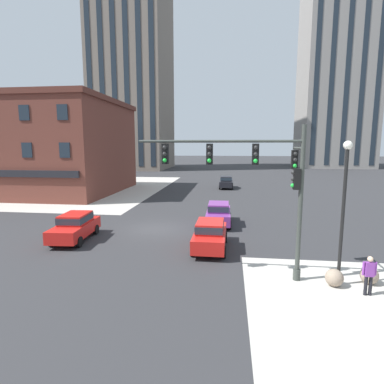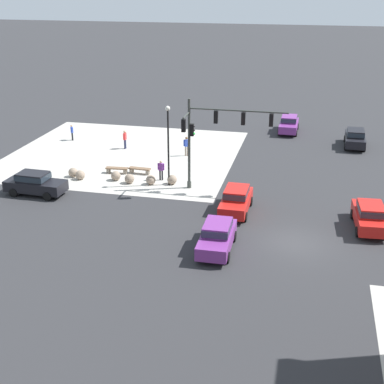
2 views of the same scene
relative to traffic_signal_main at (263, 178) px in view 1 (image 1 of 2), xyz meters
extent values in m
plane|color=#2D2D30|center=(-6.73, 7.36, -4.54)|extent=(320.00, 320.00, 0.00)
cube|color=#B7B2A8|center=(-26.73, 27.36, -4.54)|extent=(32.00, 32.00, 0.02)
cylinder|color=#383D38|center=(1.60, -0.18, -4.29)|extent=(0.32, 0.32, 0.50)
cylinder|color=#383D38|center=(1.60, -0.18, -1.13)|extent=(0.20, 0.20, 6.82)
cylinder|color=#383D38|center=(-1.94, -0.18, 1.59)|extent=(7.09, 0.12, 0.12)
cylinder|color=#383D38|center=(1.60, 0.72, 1.29)|extent=(0.11, 1.80, 0.11)
cube|color=black|center=(-0.37, -0.18, 1.04)|extent=(0.28, 0.28, 0.90)
sphere|color=#282828|center=(-0.37, -0.34, 1.32)|extent=(0.18, 0.18, 0.18)
sphere|color=#282828|center=(-0.37, -0.34, 1.04)|extent=(0.18, 0.18, 0.18)
sphere|color=green|center=(-0.37, -0.34, 0.76)|extent=(0.18, 0.18, 0.18)
cube|color=black|center=(-2.33, -0.18, 1.04)|extent=(0.28, 0.28, 0.90)
sphere|color=#282828|center=(-2.33, -0.34, 1.32)|extent=(0.18, 0.18, 0.18)
sphere|color=#282828|center=(-2.33, -0.34, 1.04)|extent=(0.18, 0.18, 0.18)
sphere|color=green|center=(-2.33, -0.34, 0.76)|extent=(0.18, 0.18, 0.18)
cube|color=black|center=(-4.30, -0.18, 1.04)|extent=(0.28, 0.28, 0.90)
sphere|color=#282828|center=(-4.30, -0.34, 1.32)|extent=(0.18, 0.18, 0.18)
sphere|color=#282828|center=(-4.30, -0.34, 1.04)|extent=(0.18, 0.18, 0.18)
sphere|color=green|center=(-4.30, -0.34, 0.76)|extent=(0.18, 0.18, 0.18)
cube|color=black|center=(1.40, -0.18, -0.01)|extent=(0.28, 0.28, 0.90)
sphere|color=#282828|center=(1.24, -0.18, 0.27)|extent=(0.18, 0.18, 0.18)
sphere|color=#282828|center=(1.24, -0.18, -0.01)|extent=(0.18, 0.18, 0.18)
sphere|color=green|center=(1.24, -0.18, -0.29)|extent=(0.18, 0.18, 0.18)
cube|color=black|center=(1.60, 1.52, 0.74)|extent=(0.28, 0.28, 0.90)
sphere|color=#282828|center=(1.60, 1.36, 1.02)|extent=(0.18, 0.18, 0.18)
sphere|color=#282828|center=(1.60, 1.36, 0.74)|extent=(0.18, 0.18, 0.18)
sphere|color=green|center=(1.60, 1.36, 0.46)|extent=(0.18, 0.18, 0.18)
sphere|color=gray|center=(3.06, -0.62, -4.17)|extent=(0.75, 0.75, 0.75)
sphere|color=gray|center=(4.64, -0.20, -4.17)|extent=(0.75, 0.75, 0.75)
cylinder|color=black|center=(4.22, -1.31, -4.14)|extent=(0.13, 0.13, 0.81)
cylinder|color=black|center=(4.04, -1.32, -4.14)|extent=(0.13, 0.13, 0.81)
cube|color=purple|center=(4.13, -1.31, -3.45)|extent=(0.35, 0.21, 0.57)
cylinder|color=purple|center=(4.36, -1.31, -3.42)|extent=(0.09, 0.09, 0.54)
cylinder|color=purple|center=(3.90, -1.32, -3.42)|extent=(0.09, 0.09, 0.54)
sphere|color=beige|center=(4.13, -1.31, -3.02)|extent=(0.22, 0.22, 0.22)
cylinder|color=black|center=(3.27, -0.46, -1.65)|extent=(0.14, 0.14, 5.78)
sphere|color=white|center=(3.27, -0.46, 1.42)|extent=(0.36, 0.36, 0.36)
cube|color=#7A3389|center=(-2.25, 9.29, -3.84)|extent=(1.82, 4.42, 0.76)
cube|color=#7A3389|center=(-2.25, 9.14, -3.16)|extent=(1.53, 2.13, 0.60)
cube|color=#232D38|center=(-2.25, 9.14, -3.16)|extent=(1.56, 2.22, 0.40)
cylinder|color=black|center=(-3.11, 10.64, -4.22)|extent=(0.23, 0.64, 0.64)
cylinder|color=black|center=(-1.44, 10.67, -4.22)|extent=(0.23, 0.64, 0.64)
cylinder|color=black|center=(-3.07, 7.92, -4.22)|extent=(0.23, 0.64, 0.64)
cylinder|color=black|center=(-1.40, 7.94, -4.22)|extent=(0.23, 0.64, 0.64)
cube|color=red|center=(-2.51, 3.58, -3.84)|extent=(1.79, 4.41, 0.76)
cube|color=red|center=(-2.52, 3.43, -3.16)|extent=(1.51, 2.12, 0.60)
cube|color=#232D38|center=(-2.52, 3.43, -3.16)|extent=(1.55, 2.21, 0.40)
cylinder|color=black|center=(-3.34, 4.95, -4.22)|extent=(0.22, 0.64, 0.64)
cylinder|color=black|center=(-1.67, 4.93, -4.22)|extent=(0.22, 0.64, 0.64)
cylinder|color=black|center=(-3.36, 2.22, -4.22)|extent=(0.22, 0.64, 0.64)
cylinder|color=black|center=(-1.69, 2.21, -4.22)|extent=(0.22, 0.64, 0.64)
cube|color=red|center=(-11.13, 4.22, -3.84)|extent=(2.05, 4.51, 0.76)
cube|color=red|center=(-11.14, 4.37, -3.16)|extent=(1.63, 2.21, 0.60)
cube|color=#232D38|center=(-11.14, 4.37, -3.16)|extent=(1.67, 2.30, 0.40)
cylinder|color=black|center=(-10.21, 2.91, -4.22)|extent=(0.26, 0.65, 0.64)
cylinder|color=black|center=(-11.88, 2.80, -4.22)|extent=(0.26, 0.65, 0.64)
cylinder|color=black|center=(-10.39, 5.63, -4.22)|extent=(0.26, 0.65, 0.64)
cylinder|color=black|center=(-12.06, 5.52, -4.22)|extent=(0.26, 0.65, 0.64)
cube|color=black|center=(-1.97, 29.66, -3.84)|extent=(1.81, 4.42, 0.76)
cube|color=black|center=(-1.97, 29.51, -3.16)|extent=(1.52, 2.13, 0.60)
cube|color=#232D38|center=(-1.97, 29.51, -3.16)|extent=(1.56, 2.22, 0.40)
cylinder|color=black|center=(-2.79, 31.03, -4.22)|extent=(0.23, 0.64, 0.64)
cylinder|color=black|center=(-1.12, 31.01, -4.22)|extent=(0.23, 0.64, 0.64)
cylinder|color=black|center=(-2.82, 28.31, -4.22)|extent=(0.23, 0.64, 0.64)
cylinder|color=black|center=(-1.15, 28.29, -4.22)|extent=(0.23, 0.64, 0.64)
cube|color=brown|center=(-27.77, 23.66, 0.95)|extent=(24.08, 16.59, 10.98)
cube|color=#562B22|center=(-27.77, 23.66, 6.74)|extent=(24.56, 16.92, 0.60)
cube|color=#1E2833|center=(-21.75, 15.32, 0.95)|extent=(1.10, 0.08, 1.50)
cube|color=#1E2833|center=(-17.73, 15.32, 0.95)|extent=(1.10, 0.08, 1.50)
cube|color=#1E2833|center=(-21.75, 15.32, 4.61)|extent=(1.10, 0.08, 1.50)
cube|color=#1E2833|center=(-17.73, 15.32, 4.61)|extent=(1.10, 0.08, 1.50)
cube|color=gray|center=(26.44, 77.13, 20.14)|extent=(18.01, 16.05, 49.36)
cube|color=#1E2833|center=(19.24, 69.05, 20.14)|extent=(1.20, 0.10, 47.39)
cube|color=#1E2833|center=(22.84, 69.05, 20.14)|extent=(1.20, 0.10, 47.39)
cube|color=#1E2833|center=(26.44, 69.05, 20.14)|extent=(1.20, 0.10, 47.39)
cube|color=#1E2833|center=(30.04, 69.05, 20.14)|extent=(1.20, 0.10, 47.39)
cube|color=#1E2833|center=(33.65, 69.05, 20.14)|extent=(1.20, 0.10, 47.39)
cube|color=#70665B|center=(-26.30, 65.70, 23.88)|extent=(17.39, 19.12, 56.85)
cube|color=#1E2833|center=(-33.54, 56.09, 23.88)|extent=(1.20, 0.10, 54.57)
cube|color=#1E2833|center=(-30.64, 56.09, 23.88)|extent=(1.20, 0.10, 54.57)
cube|color=#1E2833|center=(-27.74, 56.09, 23.88)|extent=(1.20, 0.10, 54.57)
cube|color=#1E2833|center=(-24.85, 56.09, 23.88)|extent=(1.20, 0.10, 54.57)
cube|color=#1E2833|center=(-21.95, 56.09, 23.88)|extent=(1.20, 0.10, 54.57)
cube|color=#1E2833|center=(-19.05, 56.09, 23.88)|extent=(1.20, 0.10, 54.57)
camera|label=1|loc=(-1.42, -13.79, 1.41)|focal=29.03mm
camera|label=2|loc=(-7.14, 37.31, 10.41)|focal=50.93mm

